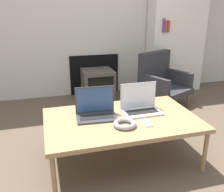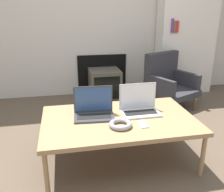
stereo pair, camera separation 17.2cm
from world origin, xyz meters
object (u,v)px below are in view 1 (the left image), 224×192
at_px(headphones, 125,124).
at_px(laptop_left, 96,110).
at_px(tv, 98,84).
at_px(armchair, 161,79).
at_px(phone, 146,123).
at_px(laptop_right, 140,105).

bearing_deg(headphones, laptop_left, 126.51).
height_order(tv, armchair, armchair).
height_order(headphones, phone, headphones).
bearing_deg(laptop_left, headphones, -49.43).
bearing_deg(phone, laptop_left, 146.17).
distance_m(headphones, armchair, 1.66).
bearing_deg(tv, laptop_right, -87.95).
bearing_deg(headphones, tv, 84.40).
relative_size(laptop_left, headphones, 1.90).
relative_size(phone, tv, 0.29).
bearing_deg(armchair, laptop_left, -161.22).
bearing_deg(headphones, laptop_right, 46.95).
relative_size(tv, armchair, 0.60).
height_order(laptop_left, tv, laptop_left).
bearing_deg(armchair, headphones, -150.74).
bearing_deg(laptop_left, laptop_right, 4.08).
bearing_deg(headphones, armchair, 53.87).
height_order(laptop_left, headphones, laptop_left).
bearing_deg(laptop_right, phone, -100.28).
relative_size(laptop_left, phone, 2.70).
xyz_separation_m(laptop_left, armchair, (1.16, 1.10, -0.12)).
bearing_deg(laptop_left, armchair, 47.45).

